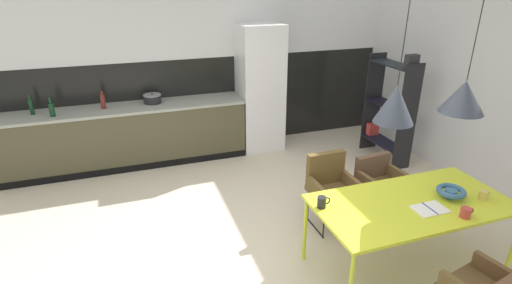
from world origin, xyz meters
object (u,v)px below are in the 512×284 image
object	(u,v)px
bottle_wine_green	(52,109)
refrigerator_column	(260,88)
bottle_spice_small	(31,106)
open_shelf_unit	(390,107)
fruit_bowl	(451,192)
bottle_vinegar_dark	(103,101)
mug_glass_clear	(322,202)
pendant_lamp_over_table_far	(463,97)
armchair_near_window	(330,181)
armchair_far_side	(379,178)
cooking_pot	(153,99)
mug_short_terracotta	(483,195)
open_book	(430,209)
dining_table	(412,206)
pendant_lamp_over_table_near	(395,104)
mug_wide_latte	(466,213)

from	to	relation	value
bottle_wine_green	refrigerator_column	bearing A→B (deg)	2.35
bottle_spice_small	open_shelf_unit	xyz separation A→B (m)	(4.99, -1.14, -0.18)
fruit_bowl	bottle_vinegar_dark	world-z (taller)	bottle_vinegar_dark
fruit_bowl	mug_glass_clear	distance (m)	1.25
fruit_bowl	pendant_lamp_over_table_far	bearing A→B (deg)	113.99
armchair_near_window	mug_glass_clear	size ratio (longest dim) A/B	6.53
armchair_near_window	bottle_vinegar_dark	xyz separation A→B (m)	(-2.38, 2.38, 0.49)
armchair_far_side	bottle_wine_green	distance (m)	4.33
bottle_vinegar_dark	pendant_lamp_over_table_far	bearing A→B (deg)	-46.99
cooking_pot	bottle_wine_green	size ratio (longest dim) A/B	0.98
mug_glass_clear	bottle_spice_small	size ratio (longest dim) A/B	0.45
bottle_spice_small	mug_short_terracotta	bearing A→B (deg)	-39.52
bottle_wine_green	open_shelf_unit	bearing A→B (deg)	-11.51
open_book	cooking_pot	distance (m)	4.09
dining_table	bottle_wine_green	bearing A→B (deg)	136.57
dining_table	bottle_vinegar_dark	distance (m)	4.29
open_book	open_shelf_unit	world-z (taller)	open_shelf_unit
mug_short_terracotta	cooking_pot	bearing A→B (deg)	126.98
mug_glass_clear	open_shelf_unit	bearing A→B (deg)	42.54
armchair_near_window	bottle_wine_green	world-z (taller)	bottle_wine_green
dining_table	bottle_vinegar_dark	bearing A→B (deg)	129.21
pendant_lamp_over_table_far	armchair_near_window	bearing A→B (deg)	127.06
mug_short_terracotta	mug_glass_clear	bearing A→B (deg)	166.19
cooking_pot	pendant_lamp_over_table_near	distance (m)	3.84
mug_glass_clear	cooking_pot	distance (m)	3.39
mug_wide_latte	pendant_lamp_over_table_near	xyz separation A→B (m)	(-0.63, 0.33, 0.94)
mug_wide_latte	pendant_lamp_over_table_far	size ratio (longest dim) A/B	0.10
bottle_spice_small	fruit_bowl	bearing A→B (deg)	-40.19
refrigerator_column	pendant_lamp_over_table_near	distance (m)	3.39
armchair_near_window	bottle_wine_green	xyz separation A→B (m)	(-3.03, 2.23, 0.49)
dining_table	armchair_far_side	distance (m)	0.94
mug_glass_clear	mug_short_terracotta	bearing A→B (deg)	-13.81
mug_wide_latte	open_book	bearing A→B (deg)	136.01
cooking_pot	fruit_bowl	bearing A→B (deg)	-54.74
bottle_spice_small	pendant_lamp_over_table_far	distance (m)	5.25
dining_table	cooking_pot	world-z (taller)	cooking_pot
dining_table	cooking_pot	size ratio (longest dim) A/B	6.94
bottle_vinegar_dark	pendant_lamp_over_table_far	distance (m)	4.56
armchair_far_side	open_shelf_unit	xyz separation A→B (m)	(1.08, 1.34, 0.35)
refrigerator_column	cooking_pot	world-z (taller)	refrigerator_column
mug_glass_clear	mug_short_terracotta	xyz separation A→B (m)	(1.49, -0.37, -0.01)
armchair_near_window	mug_wide_latte	world-z (taller)	armchair_near_window
open_book	pendant_lamp_over_table_near	bearing A→B (deg)	162.12
bottle_vinegar_dark	bottle_wine_green	distance (m)	0.66
armchair_near_window	mug_glass_clear	distance (m)	0.94
fruit_bowl	mug_glass_clear	size ratio (longest dim) A/B	2.08
open_book	mug_wide_latte	distance (m)	0.29
open_book	bottle_spice_small	world-z (taller)	bottle_spice_small
pendant_lamp_over_table_near	armchair_far_side	bearing A→B (deg)	54.17
fruit_bowl	mug_short_terracotta	bearing A→B (deg)	-27.15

